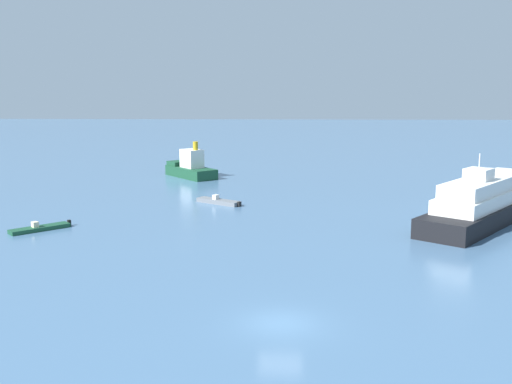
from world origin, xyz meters
TOP-DOWN VIEW (x-y plane):
  - ground_plane at (0.00, 0.00)m, footprint 400.00×400.00m
  - fishing_skiff at (-21.98, 21.13)m, footprint 4.80×4.62m
  - white_riverboat at (20.23, 26.55)m, footprint 17.88×20.77m
  - small_motorboat at (-6.80, 34.26)m, footprint 5.27×4.13m
  - tugboat at (-12.79, 53.93)m, footprint 8.33×9.10m

SIDE VIEW (x-z plane):
  - ground_plane at x=0.00m, z-range 0.00..0.00m
  - fishing_skiff at x=-21.98m, z-range -0.22..0.65m
  - small_motorboat at x=-6.80m, z-range -0.23..0.75m
  - tugboat at x=-12.79m, z-range -1.25..3.98m
  - white_riverboat at x=20.23m, z-range -1.54..5.34m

